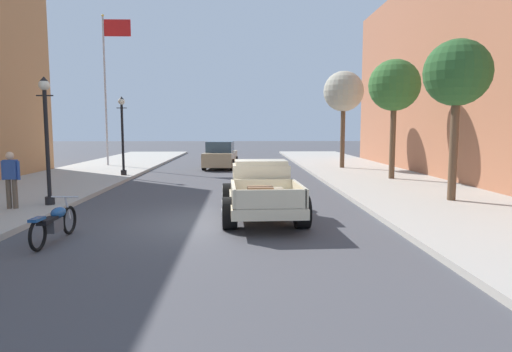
{
  "coord_description": "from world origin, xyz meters",
  "views": [
    {
      "loc": [
        0.81,
        -11.56,
        2.49
      ],
      "look_at": [
        1.25,
        2.09,
        1.0
      ],
      "focal_mm": 31.21,
      "sensor_mm": 36.0,
      "label": 1
    }
  ],
  "objects_px": {
    "car_background_tan": "(221,156)",
    "street_tree_third": "(344,92)",
    "pedestrian_sidewalk_left": "(11,177)",
    "street_lamp_near": "(46,131)",
    "street_lamp_far": "(122,130)",
    "street_tree_second": "(394,86)",
    "hotrod_truck_cream": "(261,190)",
    "motorcycle_parked": "(54,222)",
    "flagpole": "(108,74)",
    "street_tree_nearest": "(457,75)"
  },
  "relations": [
    {
      "from": "car_background_tan",
      "to": "street_tree_nearest",
      "type": "distance_m",
      "value": 15.79
    },
    {
      "from": "hotrod_truck_cream",
      "to": "street_tree_second",
      "type": "distance_m",
      "value": 10.7
    },
    {
      "from": "motorcycle_parked",
      "to": "pedestrian_sidewalk_left",
      "type": "bearing_deg",
      "value": 127.87
    },
    {
      "from": "street_tree_nearest",
      "to": "street_tree_second",
      "type": "xyz_separation_m",
      "value": [
        0.12,
        6.15,
        0.2
      ]
    },
    {
      "from": "street_lamp_near",
      "to": "street_tree_nearest",
      "type": "relative_size",
      "value": 0.75
    },
    {
      "from": "street_tree_third",
      "to": "hotrod_truck_cream",
      "type": "bearing_deg",
      "value": -111.71
    },
    {
      "from": "pedestrian_sidewalk_left",
      "to": "street_tree_third",
      "type": "distance_m",
      "value": 18.31
    },
    {
      "from": "motorcycle_parked",
      "to": "car_background_tan",
      "type": "xyz_separation_m",
      "value": [
        2.78,
        17.53,
        0.33
      ]
    },
    {
      "from": "street_tree_nearest",
      "to": "street_tree_third",
      "type": "xyz_separation_m",
      "value": [
        -0.91,
        11.8,
        0.37
      ]
    },
    {
      "from": "car_background_tan",
      "to": "street_tree_third",
      "type": "relative_size",
      "value": 0.79
    },
    {
      "from": "pedestrian_sidewalk_left",
      "to": "car_background_tan",
      "type": "bearing_deg",
      "value": 69.33
    },
    {
      "from": "street_tree_third",
      "to": "car_background_tan",
      "type": "bearing_deg",
      "value": 169.46
    },
    {
      "from": "street_tree_third",
      "to": "pedestrian_sidewalk_left",
      "type": "bearing_deg",
      "value": -134.26
    },
    {
      "from": "car_background_tan",
      "to": "street_lamp_near",
      "type": "xyz_separation_m",
      "value": [
        -4.57,
        -13.57,
        1.62
      ]
    },
    {
      "from": "flagpole",
      "to": "street_lamp_far",
      "type": "bearing_deg",
      "value": -68.74
    },
    {
      "from": "street_tree_nearest",
      "to": "street_lamp_near",
      "type": "bearing_deg",
      "value": -178.04
    },
    {
      "from": "street_lamp_far",
      "to": "street_tree_nearest",
      "type": "distance_m",
      "value": 15.1
    },
    {
      "from": "hotrod_truck_cream",
      "to": "pedestrian_sidewalk_left",
      "type": "distance_m",
      "value": 7.23
    },
    {
      "from": "car_background_tan",
      "to": "flagpole",
      "type": "xyz_separation_m",
      "value": [
        -6.86,
        0.84,
        5.0
      ]
    },
    {
      "from": "street_lamp_near",
      "to": "flagpole",
      "type": "bearing_deg",
      "value": 99.03
    },
    {
      "from": "pedestrian_sidewalk_left",
      "to": "street_tree_nearest",
      "type": "bearing_deg",
      "value": 4.59
    },
    {
      "from": "street_lamp_near",
      "to": "street_tree_third",
      "type": "xyz_separation_m",
      "value": [
        11.75,
        12.23,
        2.14
      ]
    },
    {
      "from": "car_background_tan",
      "to": "street_tree_third",
      "type": "height_order",
      "value": "street_tree_third"
    },
    {
      "from": "hotrod_truck_cream",
      "to": "pedestrian_sidewalk_left",
      "type": "xyz_separation_m",
      "value": [
        -7.2,
        0.56,
        0.33
      ]
    },
    {
      "from": "hotrod_truck_cream",
      "to": "motorcycle_parked",
      "type": "bearing_deg",
      "value": -149.18
    },
    {
      "from": "street_lamp_near",
      "to": "street_tree_second",
      "type": "bearing_deg",
      "value": 27.27
    },
    {
      "from": "street_tree_second",
      "to": "street_tree_third",
      "type": "distance_m",
      "value": 5.74
    },
    {
      "from": "pedestrian_sidewalk_left",
      "to": "street_tree_second",
      "type": "bearing_deg",
      "value": 28.06
    },
    {
      "from": "motorcycle_parked",
      "to": "street_tree_second",
      "type": "height_order",
      "value": "street_tree_second"
    },
    {
      "from": "motorcycle_parked",
      "to": "flagpole",
      "type": "distance_m",
      "value": 19.55
    },
    {
      "from": "hotrod_truck_cream",
      "to": "street_tree_second",
      "type": "xyz_separation_m",
      "value": [
        6.38,
        7.8,
        3.59
      ]
    },
    {
      "from": "hotrod_truck_cream",
      "to": "street_lamp_far",
      "type": "height_order",
      "value": "street_lamp_far"
    },
    {
      "from": "pedestrian_sidewalk_left",
      "to": "street_lamp_near",
      "type": "height_order",
      "value": "street_lamp_near"
    },
    {
      "from": "motorcycle_parked",
      "to": "street_tree_third",
      "type": "bearing_deg",
      "value": 58.39
    },
    {
      "from": "flagpole",
      "to": "pedestrian_sidewalk_left",
      "type": "bearing_deg",
      "value": -84.34
    },
    {
      "from": "street_lamp_near",
      "to": "street_tree_second",
      "type": "height_order",
      "value": "street_tree_second"
    },
    {
      "from": "hotrod_truck_cream",
      "to": "street_lamp_far",
      "type": "bearing_deg",
      "value": 123.36
    },
    {
      "from": "hotrod_truck_cream",
      "to": "street_tree_nearest",
      "type": "bearing_deg",
      "value": 14.72
    },
    {
      "from": "motorcycle_parked",
      "to": "street_tree_nearest",
      "type": "bearing_deg",
      "value": 22.02
    },
    {
      "from": "street_lamp_far",
      "to": "street_tree_nearest",
      "type": "xyz_separation_m",
      "value": [
        12.65,
        -8.06,
        1.77
      ]
    },
    {
      "from": "street_lamp_near",
      "to": "street_tree_third",
      "type": "bearing_deg",
      "value": 46.15
    },
    {
      "from": "pedestrian_sidewalk_left",
      "to": "street_lamp_near",
      "type": "distance_m",
      "value": 1.66
    },
    {
      "from": "motorcycle_parked",
      "to": "street_lamp_far",
      "type": "xyz_separation_m",
      "value": [
        -1.77,
        12.46,
        1.94
      ]
    },
    {
      "from": "flagpole",
      "to": "street_tree_nearest",
      "type": "relative_size",
      "value": 1.8
    },
    {
      "from": "street_lamp_far",
      "to": "street_tree_second",
      "type": "height_order",
      "value": "street_tree_second"
    },
    {
      "from": "flagpole",
      "to": "street_tree_third",
      "type": "bearing_deg",
      "value": -8.8
    },
    {
      "from": "pedestrian_sidewalk_left",
      "to": "hotrod_truck_cream",
      "type": "bearing_deg",
      "value": -4.48
    },
    {
      "from": "car_background_tan",
      "to": "street_lamp_near",
      "type": "distance_m",
      "value": 14.41
    },
    {
      "from": "hotrod_truck_cream",
      "to": "flagpole",
      "type": "xyz_separation_m",
      "value": [
        -8.69,
        15.61,
        5.02
      ]
    },
    {
      "from": "street_lamp_near",
      "to": "flagpole",
      "type": "height_order",
      "value": "flagpole"
    }
  ]
}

